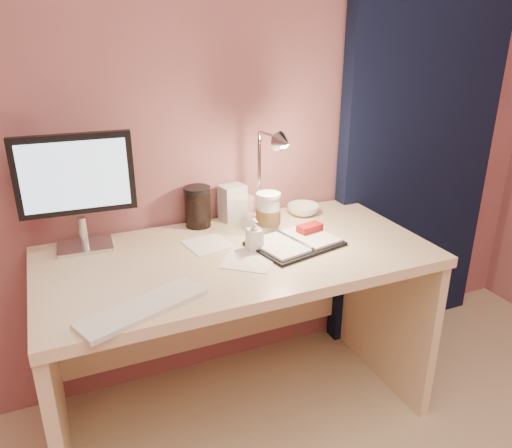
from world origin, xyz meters
name	(u,v)px	position (x,y,z in m)	size (l,w,h in m)	color
room	(407,109)	(0.95, 1.69, 1.14)	(3.50, 3.50, 3.50)	#C6B28E
desk	(231,297)	(0.00, 1.45, 0.50)	(1.40, 0.70, 0.73)	beige
monitor	(76,182)	(-0.50, 1.64, 0.98)	(0.40, 0.15, 0.42)	silver
keyboard	(144,308)	(-0.39, 1.12, 0.74)	(0.39, 0.11, 0.02)	white
planner	(296,241)	(0.23, 1.36, 0.74)	(0.36, 0.30, 0.05)	black
paper_a	(208,244)	(-0.08, 1.48, 0.73)	(0.16, 0.16, 0.00)	white
paper_b	(249,260)	(0.01, 1.30, 0.73)	(0.17, 0.17, 0.00)	white
coffee_cup	(268,213)	(0.19, 1.52, 0.80)	(0.10, 0.10, 0.16)	silver
clear_cup	(244,215)	(0.09, 1.55, 0.80)	(0.08, 0.08, 0.14)	white
bowl	(303,210)	(0.40, 1.62, 0.75)	(0.14, 0.14, 0.04)	silver
lotion_bottle	(254,235)	(0.06, 1.37, 0.79)	(0.05, 0.06, 0.12)	silver
dark_jar	(198,209)	(-0.05, 1.68, 0.80)	(0.10, 0.10, 0.15)	black
product_box	(233,203)	(0.10, 1.69, 0.80)	(0.10, 0.08, 0.15)	silver
desk_lamp	(266,171)	(0.17, 1.50, 0.98)	(0.11, 0.25, 0.41)	silver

